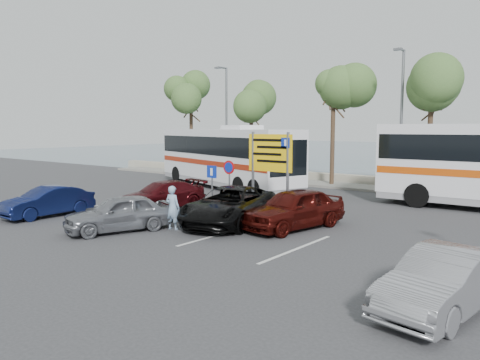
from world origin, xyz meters
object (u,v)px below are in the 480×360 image
Objects in this scene: street_lamp_right at (401,113)px; car_red at (294,209)px; car_maroon at (162,195)px; pedestrian_near at (173,208)px; street_lamp_left at (226,116)px; direction_sign at (270,159)px; car_blue at (48,201)px; car_silver_b at (445,281)px; car_silver_a at (119,213)px; coach_bus_left at (225,159)px; suv_black at (230,206)px.

street_lamp_right is 12.62m from car_red.
car_maroon is 2.66× the size of pedestrian_near.
street_lamp_left is 4.87× the size of pedestrian_near.
car_blue is (-7.36, -6.06, -1.79)m from direction_sign.
car_blue is at bearing -173.18° from car_silver_b.
street_lamp_left reaches higher than car_silver_b.
car_silver_a is 4.91m from car_maroon.
coach_bus_left is 3.25× the size of car_silver_a.
street_lamp_right is at bearing 0.00° from street_lamp_left.
street_lamp_right is 1.83× the size of car_maroon.
car_red is at bearing 62.99° from car_silver_a.
direction_sign is 11.25m from car_silver_b.
car_silver_b is (19.89, -16.99, -3.95)m from street_lamp_left.
suv_black is at bearing 26.29° from car_blue.
street_lamp_right is at bearing 60.49° from car_blue.
car_red is (13.24, -12.02, -3.84)m from street_lamp_left.
car_red is at bearing 24.65° from car_blue.
direction_sign is at bearing 154.17° from car_red.
street_lamp_left is 18.24m from pedestrian_near.
direction_sign is at bearing 87.98° from car_silver_a.
car_red reaches higher than car_blue.
car_silver_a is at bearing 38.88° from pedestrian_near.
pedestrian_near is at bearing -104.92° from direction_sign.
car_blue is (0.14, -12.09, -1.18)m from coach_bus_left.
car_red is 8.30m from car_silver_b.
car_blue is at bearing -144.24° from car_red.
car_silver_b is at bearing -38.75° from suv_black.
suv_black reaches higher than car_maroon.
car_silver_a reaches higher than car_blue.
direction_sign reaches higher than car_silver_a.
street_lamp_left and street_lamp_right have the same top height.
car_red is at bearing -38.42° from coach_bus_left.
pedestrian_near is at bearing -59.44° from coach_bus_left.
pedestrian_near is (-10.11, 2.07, 0.17)m from car_silver_b.
street_lamp_right reaches higher than pedestrian_near.
coach_bus_left reaches higher than car_maroon.
car_red is (4.80, 4.31, 0.09)m from car_silver_a.
street_lamp_left is 2.02× the size of car_silver_b.
pedestrian_near reaches higher than car_maroon.
street_lamp_right is 2.02× the size of car_silver_b.
pedestrian_near is at bearing -56.77° from street_lamp_left.
car_silver_a is at bearing -62.66° from street_lamp_left.
car_silver_a reaches higher than car_maroon.
car_maroon is 4.87m from suv_black.
car_silver_a is (-4.56, -16.33, -3.93)m from street_lamp_right.
car_blue is at bearing 5.76° from pedestrian_near.
car_red reaches higher than suv_black.
coach_bus_left is (-7.50, 6.03, -0.61)m from direction_sign.
coach_bus_left reaches higher than suv_black.
coach_bus_left is at bearing -50.80° from street_lamp_left.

